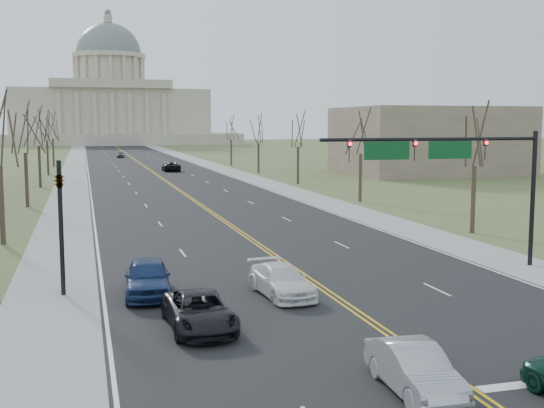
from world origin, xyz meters
TOP-DOWN VIEW (x-y plane):
  - ground at (0.00, 0.00)m, footprint 600.00×600.00m
  - road at (0.00, 110.00)m, footprint 20.00×380.00m
  - cross_road at (0.00, 6.00)m, footprint 120.00×14.00m
  - sidewalk_left at (-12.00, 110.00)m, footprint 4.00×380.00m
  - sidewalk_right at (12.00, 110.00)m, footprint 4.00×380.00m
  - center_line at (0.00, 110.00)m, footprint 0.42×380.00m
  - edge_line_left at (-9.80, 110.00)m, footprint 0.15×380.00m
  - edge_line_right at (9.80, 110.00)m, footprint 0.15×380.00m
  - capitol at (0.00, 249.91)m, footprint 90.00×60.00m
  - signal_mast at (7.45, 13.50)m, footprint 12.12×0.44m
  - signal_left at (-11.50, 13.50)m, footprint 0.32×0.36m
  - tree_r_0 at (15.50, 24.00)m, footprint 3.74×3.74m
  - tree_r_1 at (15.50, 44.00)m, footprint 3.74×3.74m
  - tree_l_1 at (-15.50, 48.00)m, footprint 3.96×3.96m
  - tree_r_2 at (15.50, 64.00)m, footprint 3.74×3.74m
  - tree_l_2 at (-15.50, 68.00)m, footprint 3.96×3.96m
  - tree_r_3 at (15.50, 84.00)m, footprint 3.74×3.74m
  - tree_l_3 at (-15.50, 88.00)m, footprint 3.96×3.96m
  - tree_r_4 at (15.50, 104.00)m, footprint 3.74×3.74m
  - tree_l_4 at (-15.50, 108.00)m, footprint 3.96×3.96m
  - bldg_right_mass at (40.00, 76.00)m, footprint 25.00×20.00m
  - car_sb_inner_lead at (-1.64, -0.67)m, footprint 1.61×4.24m
  - car_sb_outer_lead at (-6.51, 6.89)m, footprint 2.40×4.94m
  - car_sb_inner_second at (-2.20, 10.80)m, footprint 2.31×4.83m
  - car_sb_outer_second at (-7.89, 12.39)m, footprint 2.32×4.99m
  - car_far_nb at (3.03, 91.60)m, footprint 2.65×5.64m
  - car_far_sb at (-2.41, 138.14)m, footprint 1.93×4.10m

SIDE VIEW (x-z plane):
  - ground at x=0.00m, z-range 0.00..0.00m
  - road at x=0.00m, z-range 0.00..0.01m
  - cross_road at x=0.00m, z-range 0.00..0.01m
  - sidewalk_left at x=-12.00m, z-range 0.00..0.03m
  - sidewalk_right at x=12.00m, z-range 0.00..0.03m
  - center_line at x=0.00m, z-range 0.01..0.02m
  - edge_line_left at x=-9.80m, z-range 0.01..0.02m
  - edge_line_right at x=9.80m, z-range 0.01..0.02m
  - car_sb_outer_lead at x=-6.51m, z-range 0.01..1.37m
  - car_far_sb at x=-2.41m, z-range 0.01..1.37m
  - car_sb_inner_second at x=-2.20m, z-range 0.01..1.37m
  - car_sb_inner_lead at x=-1.64m, z-range 0.01..1.39m
  - car_far_nb at x=3.03m, z-range 0.01..1.57m
  - car_sb_outer_second at x=-7.89m, z-range 0.01..1.66m
  - signal_left at x=-11.50m, z-range 0.71..6.71m
  - bldg_right_mass at x=40.00m, z-range 0.00..10.00m
  - signal_mast at x=7.45m, z-range 2.16..9.36m
  - tree_r_0 at x=15.50m, z-range 2.30..10.80m
  - tree_r_1 at x=15.50m, z-range 2.30..10.80m
  - tree_r_2 at x=15.50m, z-range 2.30..10.80m
  - tree_r_3 at x=15.50m, z-range 2.30..10.80m
  - tree_r_4 at x=15.50m, z-range 2.30..10.80m
  - tree_l_1 at x=-15.50m, z-range 2.44..11.44m
  - tree_l_2 at x=-15.50m, z-range 2.44..11.44m
  - tree_l_3 at x=-15.50m, z-range 2.44..11.44m
  - tree_l_4 at x=-15.50m, z-range 2.44..11.44m
  - capitol at x=0.00m, z-range -10.80..39.20m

